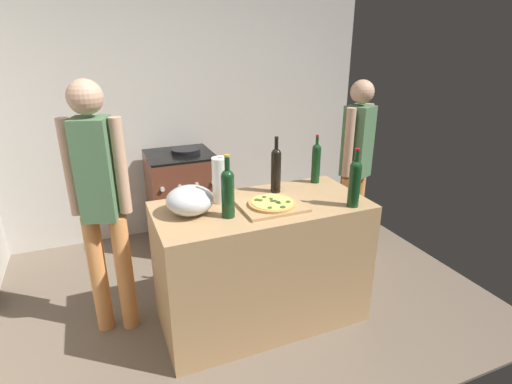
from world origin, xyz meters
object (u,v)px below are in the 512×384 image
mixing_bowl (190,200)px  person_in_red (356,163)px  paper_towel_roll (221,180)px  person_in_stripes (100,198)px  pizza (272,203)px  wine_bottle_green (276,168)px  wine_bottle_amber (355,181)px  wine_bottle_clear (316,162)px  stove (183,199)px  wine_bottle_dark (228,191)px

mixing_bowl → person_in_red: 1.61m
paper_towel_roll → person_in_stripes: size_ratio=0.18×
pizza → wine_bottle_green: bearing=60.4°
person_in_stripes → person_in_red: bearing=5.5°
paper_towel_roll → pizza: bearing=-39.5°
wine_bottle_amber → wine_bottle_green: bearing=129.6°
wine_bottle_amber → wine_bottle_clear: (0.01, 0.49, -0.01)m
mixing_bowl → stove: bearing=80.5°
wine_bottle_amber → person_in_red: size_ratio=0.24×
paper_towel_roll → person_in_stripes: 0.75m
wine_bottle_green → person_in_stripes: bearing=174.1°
pizza → wine_bottle_dark: (-0.30, -0.02, 0.14)m
wine_bottle_dark → stove: bearing=89.2°
person_in_red → wine_bottle_clear: bearing=-155.4°
wine_bottle_amber → wine_bottle_dark: 0.80m
wine_bottle_amber → wine_bottle_dark: size_ratio=0.98×
mixing_bowl → wine_bottle_clear: (1.00, 0.21, 0.07)m
stove → person_in_stripes: 1.38m
pizza → person_in_stripes: size_ratio=0.18×
mixing_bowl → wine_bottle_amber: (0.99, -0.28, 0.08)m
pizza → person_in_red: person_in_red is taller
pizza → stove: (-0.28, 1.42, -0.46)m
pizza → person_in_red: (1.04, 0.56, -0.01)m
wine_bottle_dark → wine_bottle_green: size_ratio=0.98×
pizza → person_in_red: size_ratio=0.19×
pizza → wine_bottle_green: wine_bottle_green is taller
wine_bottle_amber → wine_bottle_clear: bearing=89.0°
stove → person_in_stripes: (-0.72, -1.06, 0.51)m
pizza → wine_bottle_amber: bearing=-19.5°
wine_bottle_clear → person_in_stripes: size_ratio=0.21×
mixing_bowl → person_in_stripes: (-0.50, 0.26, -0.00)m
wine_bottle_amber → stove: wine_bottle_amber is taller
stove → person_in_red: size_ratio=0.59×
wine_bottle_amber → person_in_stripes: size_ratio=0.23×
person_in_red → wine_bottle_amber: bearing=-126.9°
paper_towel_roll → wine_bottle_dark: 0.24m
wine_bottle_clear → wine_bottle_green: bearing=-169.5°
paper_towel_roll → wine_bottle_green: 0.41m
pizza → wine_bottle_amber: size_ratio=0.79×
paper_towel_roll → person_in_red: person_in_red is taller
wine_bottle_green → stove: 1.38m
mixing_bowl → person_in_red: (1.54, 0.45, -0.07)m
paper_towel_roll → stove: (-0.01, 1.20, -0.58)m
wine_bottle_green → person_in_red: size_ratio=0.25×
mixing_bowl → person_in_stripes: 0.56m
pizza → wine_bottle_dark: 0.33m
wine_bottle_amber → wine_bottle_dark: (-0.79, 0.15, -0.00)m
wine_bottle_amber → wine_bottle_dark: wine_bottle_dark is taller
pizza → wine_bottle_green: 0.32m
wine_bottle_amber → wine_bottle_green: 0.55m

